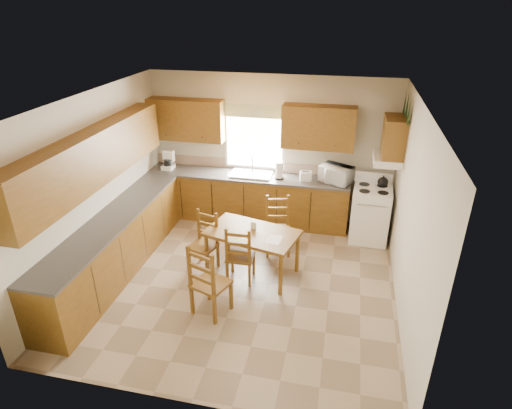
% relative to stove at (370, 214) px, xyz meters
% --- Properties ---
extents(floor, '(4.50, 4.50, 0.00)m').
position_rel_stove_xyz_m(floor, '(-1.88, -1.70, -0.47)').
color(floor, gray).
rests_on(floor, ground).
extents(ceiling, '(4.50, 4.50, 0.00)m').
position_rel_stove_xyz_m(ceiling, '(-1.88, -1.70, 2.23)').
color(ceiling, brown).
rests_on(ceiling, floor).
extents(wall_left, '(4.50, 4.50, 0.00)m').
position_rel_stove_xyz_m(wall_left, '(-4.13, -1.70, 0.88)').
color(wall_left, beige).
rests_on(wall_left, floor).
extents(wall_right, '(4.50, 4.50, 0.00)m').
position_rel_stove_xyz_m(wall_right, '(0.37, -1.70, 0.88)').
color(wall_right, beige).
rests_on(wall_right, floor).
extents(wall_back, '(4.50, 4.50, 0.00)m').
position_rel_stove_xyz_m(wall_back, '(-1.88, 0.55, 0.88)').
color(wall_back, beige).
rests_on(wall_back, floor).
extents(wall_front, '(4.50, 4.50, 0.00)m').
position_rel_stove_xyz_m(wall_front, '(-1.88, -3.95, 0.88)').
color(wall_front, beige).
rests_on(wall_front, floor).
extents(lower_cab_back, '(3.75, 0.60, 0.88)m').
position_rel_stove_xyz_m(lower_cab_back, '(-2.25, 0.25, -0.03)').
color(lower_cab_back, brown).
rests_on(lower_cab_back, floor).
extents(lower_cab_left, '(0.60, 3.60, 0.88)m').
position_rel_stove_xyz_m(lower_cab_left, '(-3.83, -1.85, -0.03)').
color(lower_cab_left, brown).
rests_on(lower_cab_left, floor).
extents(counter_back, '(3.75, 0.63, 0.04)m').
position_rel_stove_xyz_m(counter_back, '(-2.25, 0.25, 0.43)').
color(counter_back, '#46423F').
rests_on(counter_back, lower_cab_back).
extents(counter_left, '(0.63, 3.60, 0.04)m').
position_rel_stove_xyz_m(counter_left, '(-3.83, -1.85, 0.43)').
color(counter_left, '#46423F').
rests_on(counter_left, lower_cab_left).
extents(backsplash, '(3.75, 0.01, 0.18)m').
position_rel_stove_xyz_m(backsplash, '(-2.25, 0.54, 0.54)').
color(backsplash, gray).
rests_on(backsplash, counter_back).
extents(upper_cab_back_left, '(1.41, 0.33, 0.75)m').
position_rel_stove_xyz_m(upper_cab_back_left, '(-3.43, 0.39, 1.38)').
color(upper_cab_back_left, brown).
rests_on(upper_cab_back_left, wall_back).
extents(upper_cab_back_right, '(1.25, 0.33, 0.75)m').
position_rel_stove_xyz_m(upper_cab_back_right, '(-1.02, 0.39, 1.38)').
color(upper_cab_back_right, brown).
rests_on(upper_cab_back_right, wall_back).
extents(upper_cab_left, '(0.33, 3.60, 0.75)m').
position_rel_stove_xyz_m(upper_cab_left, '(-3.96, -1.85, 1.38)').
color(upper_cab_left, brown).
rests_on(upper_cab_left, wall_left).
extents(upper_cab_stove, '(0.33, 0.62, 0.62)m').
position_rel_stove_xyz_m(upper_cab_stove, '(0.20, -0.05, 1.43)').
color(upper_cab_stove, brown).
rests_on(upper_cab_stove, wall_right).
extents(range_hood, '(0.44, 0.62, 0.12)m').
position_rel_stove_xyz_m(range_hood, '(0.15, -0.05, 1.05)').
color(range_hood, white).
rests_on(range_hood, wall_right).
extents(window_frame, '(1.13, 0.02, 1.18)m').
position_rel_stove_xyz_m(window_frame, '(-2.18, 0.52, 1.08)').
color(window_frame, white).
rests_on(window_frame, wall_back).
extents(window_pane, '(1.05, 0.01, 1.10)m').
position_rel_stove_xyz_m(window_pane, '(-2.18, 0.52, 1.08)').
color(window_pane, white).
rests_on(window_pane, wall_back).
extents(window_valance, '(1.19, 0.01, 0.24)m').
position_rel_stove_xyz_m(window_valance, '(-2.18, 0.49, 1.58)').
color(window_valance, '#557540').
rests_on(window_valance, wall_back).
extents(sink_basin, '(0.75, 0.45, 0.04)m').
position_rel_stove_xyz_m(sink_basin, '(-2.18, 0.25, 0.47)').
color(sink_basin, silver).
rests_on(sink_basin, counter_back).
extents(pine_decal_a, '(0.22, 0.22, 0.36)m').
position_rel_stove_xyz_m(pine_decal_a, '(0.33, -0.37, 1.91)').
color(pine_decal_a, '#17381B').
rests_on(pine_decal_a, wall_right).
extents(pine_decal_b, '(0.22, 0.22, 0.36)m').
position_rel_stove_xyz_m(pine_decal_b, '(0.33, -0.05, 1.95)').
color(pine_decal_b, '#17381B').
rests_on(pine_decal_b, wall_right).
extents(pine_decal_c, '(0.22, 0.22, 0.36)m').
position_rel_stove_xyz_m(pine_decal_c, '(0.33, 0.27, 1.91)').
color(pine_decal_c, '#17381B').
rests_on(pine_decal_c, wall_right).
extents(stove, '(0.67, 0.69, 0.94)m').
position_rel_stove_xyz_m(stove, '(0.00, 0.00, 0.00)').
color(stove, white).
rests_on(stove, floor).
extents(coffeemaker, '(0.21, 0.24, 0.31)m').
position_rel_stove_xyz_m(coffeemaker, '(-3.80, 0.23, 0.60)').
color(coffeemaker, white).
rests_on(coffeemaker, counter_back).
extents(paper_towel, '(0.14, 0.14, 0.31)m').
position_rel_stove_xyz_m(paper_towel, '(-1.65, 0.21, 0.60)').
color(paper_towel, white).
rests_on(paper_towel, counter_back).
extents(toaster, '(0.22, 0.17, 0.16)m').
position_rel_stove_xyz_m(toaster, '(-1.18, 0.22, 0.53)').
color(toaster, white).
rests_on(toaster, counter_back).
extents(microwave, '(0.61, 0.54, 0.30)m').
position_rel_stove_xyz_m(microwave, '(-0.65, 0.25, 0.60)').
color(microwave, white).
rests_on(microwave, counter_back).
extents(dining_table, '(1.49, 1.07, 0.72)m').
position_rel_stove_xyz_m(dining_table, '(-1.77, -1.46, -0.11)').
color(dining_table, brown).
rests_on(dining_table, floor).
extents(chair_near_left, '(0.56, 0.55, 1.06)m').
position_rel_stove_xyz_m(chair_near_left, '(-2.11, -2.48, 0.06)').
color(chair_near_left, brown).
rests_on(chair_near_left, floor).
extents(chair_near_right, '(0.40, 0.39, 0.94)m').
position_rel_stove_xyz_m(chair_near_right, '(-1.90, -1.68, -0.00)').
color(chair_near_right, brown).
rests_on(chair_near_right, floor).
extents(chair_far_left, '(0.48, 0.46, 0.94)m').
position_rel_stove_xyz_m(chair_far_left, '(-2.55, -1.52, -0.00)').
color(chair_far_left, brown).
rests_on(chair_far_left, floor).
extents(chair_far_right, '(0.48, 0.47, 0.97)m').
position_rel_stove_xyz_m(chair_far_right, '(-1.49, -0.80, 0.01)').
color(chair_far_right, brown).
rests_on(chair_far_right, floor).
extents(table_paper, '(0.24, 0.31, 0.00)m').
position_rel_stove_xyz_m(table_paper, '(-1.42, -1.62, 0.25)').
color(table_paper, white).
rests_on(table_paper, dining_table).
extents(table_card, '(0.09, 0.03, 0.12)m').
position_rel_stove_xyz_m(table_card, '(-1.78, -1.37, 0.31)').
color(table_card, white).
rests_on(table_card, dining_table).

